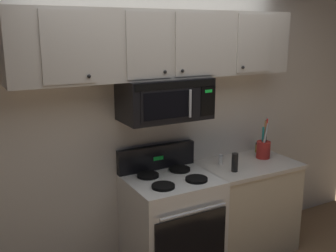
{
  "coord_description": "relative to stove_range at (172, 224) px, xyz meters",
  "views": [
    {
      "loc": [
        -1.57,
        -2.36,
        2.15
      ],
      "look_at": [
        0.0,
        0.49,
        1.35
      ],
      "focal_mm": 42.27,
      "sensor_mm": 36.0,
      "label": 1
    }
  ],
  "objects": [
    {
      "name": "stove_range",
      "position": [
        0.0,
        0.0,
        0.0
      ],
      "size": [
        0.76,
        0.69,
        1.12
      ],
      "color": "white",
      "rests_on": "ground_plane"
    },
    {
      "name": "upper_cabinets",
      "position": [
        -0.0,
        0.15,
        1.56
      ],
      "size": [
        2.5,
        0.36,
        0.55
      ],
      "color": "#BCB7AD"
    },
    {
      "name": "salt_shaker",
      "position": [
        0.59,
        0.1,
        0.48
      ],
      "size": [
        0.04,
        0.04,
        0.1
      ],
      "color": "white",
      "rests_on": "counter_segment"
    },
    {
      "name": "over_range_microwave",
      "position": [
        -0.0,
        0.12,
        1.11
      ],
      "size": [
        0.76,
        0.43,
        0.35
      ],
      "color": "black"
    },
    {
      "name": "utensil_crock_red",
      "position": [
        1.07,
        0.05,
        0.54
      ],
      "size": [
        0.14,
        0.14,
        0.41
      ],
      "color": "red",
      "rests_on": "counter_segment"
    },
    {
      "name": "spice_jar",
      "position": [
        1.14,
        0.22,
        0.48
      ],
      "size": [
        0.04,
        0.04,
        0.1
      ],
      "color": "olive",
      "rests_on": "counter_segment"
    },
    {
      "name": "pepper_mill",
      "position": [
        0.58,
        -0.12,
        0.52
      ],
      "size": [
        0.06,
        0.06,
        0.17
      ],
      "primitive_type": "cylinder",
      "color": "black",
      "rests_on": "counter_segment"
    },
    {
      "name": "back_wall",
      "position": [
        0.0,
        0.37,
        0.88
      ],
      "size": [
        5.2,
        0.1,
        2.7
      ],
      "primitive_type": "cube",
      "color": "silver",
      "rests_on": "ground_plane"
    },
    {
      "name": "counter_segment",
      "position": [
        0.84,
        0.01,
        -0.02
      ],
      "size": [
        0.93,
        0.65,
        0.9
      ],
      "color": "beige",
      "rests_on": "ground_plane"
    }
  ]
}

